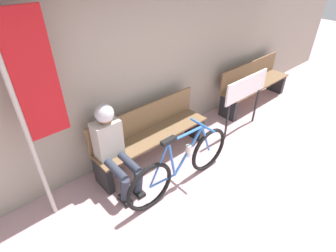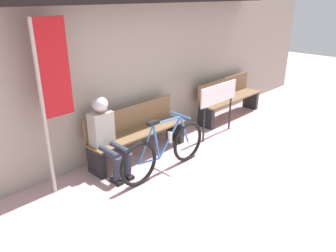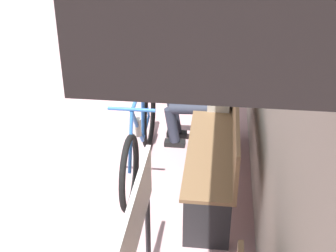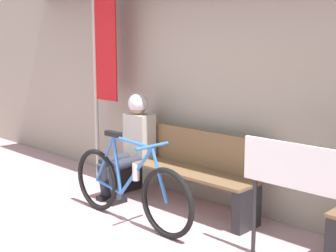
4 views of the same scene
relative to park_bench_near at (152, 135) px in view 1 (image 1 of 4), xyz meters
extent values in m
cube|color=#9E9384|center=(0.12, 0.39, 1.19)|extent=(12.00, 0.12, 3.20)
cube|color=brown|center=(0.00, -0.06, 0.03)|extent=(1.84, 0.42, 0.03)
cube|color=brown|center=(0.00, 0.14, 0.24)|extent=(1.84, 0.03, 0.40)
cube|color=#232326|center=(-0.87, -0.06, -0.20)|extent=(0.10, 0.36, 0.42)
cube|color=#232326|center=(0.87, -0.06, -0.20)|extent=(0.10, 0.36, 0.42)
torus|color=black|center=(-0.61, -0.73, -0.08)|extent=(0.67, 0.05, 0.67)
torus|color=black|center=(0.45, -0.73, -0.08)|extent=(0.67, 0.05, 0.67)
cylinder|color=blue|center=(-0.03, -0.73, 0.43)|extent=(0.57, 0.03, 0.07)
cylinder|color=blue|center=(0.03, -0.73, 0.14)|extent=(0.49, 0.03, 0.57)
cylinder|color=blue|center=(-0.26, -0.73, 0.15)|extent=(0.14, 0.03, 0.58)
cylinder|color=blue|center=(-0.41, -0.73, -0.11)|extent=(0.41, 0.03, 0.09)
cylinder|color=blue|center=(-0.46, -0.73, 0.18)|extent=(0.32, 0.02, 0.53)
cylinder|color=blue|center=(0.36, -0.73, 0.17)|extent=(0.22, 0.03, 0.50)
cube|color=black|center=(-0.31, -0.73, 0.47)|extent=(0.20, 0.07, 0.05)
cylinder|color=blue|center=(0.26, -0.73, 0.43)|extent=(0.03, 0.40, 0.03)
cylinder|color=beige|center=(0.03, -0.73, 0.14)|extent=(0.07, 0.07, 0.17)
cylinder|color=#2D3342|center=(-0.81, -0.29, 0.03)|extent=(0.11, 0.46, 0.13)
cylinder|color=#2D3342|center=(-0.81, -0.49, -0.17)|extent=(0.11, 0.17, 0.39)
cube|color=black|center=(-0.81, -0.46, -0.38)|extent=(0.10, 0.22, 0.06)
cylinder|color=#2D3342|center=(-0.61, -0.29, 0.03)|extent=(0.11, 0.46, 0.13)
cylinder|color=#2D3342|center=(-0.61, -0.49, -0.17)|extent=(0.11, 0.17, 0.39)
cube|color=black|center=(-0.61, -0.46, -0.38)|extent=(0.10, 0.22, 0.06)
cube|color=#B7B2A8|center=(-0.71, -0.02, 0.30)|extent=(0.34, 0.22, 0.51)
sphere|color=#9E7556|center=(-0.71, -0.04, 0.65)|extent=(0.20, 0.20, 0.20)
sphere|color=silver|center=(-0.71, -0.04, 0.68)|extent=(0.23, 0.23, 0.23)
cube|color=brown|center=(2.66, -0.06, 0.03)|extent=(1.83, 0.42, 0.03)
cube|color=brown|center=(2.66, 0.14, 0.24)|extent=(1.83, 0.03, 0.40)
cube|color=#232326|center=(1.79, -0.06, -0.20)|extent=(0.10, 0.36, 0.42)
cube|color=#232326|center=(3.52, -0.06, -0.20)|extent=(0.10, 0.36, 0.42)
cylinder|color=#B7B2A8|center=(-1.54, -0.01, 0.75)|extent=(0.05, 0.05, 2.32)
cube|color=red|center=(-1.32, -0.01, 1.29)|extent=(0.40, 0.02, 1.25)
cylinder|color=#232326|center=(1.22, -0.45, -0.08)|extent=(0.04, 0.04, 0.66)
cylinder|color=#232326|center=(2.06, -0.45, -0.08)|extent=(0.04, 0.04, 0.66)
cube|color=white|center=(1.64, -0.45, 0.43)|extent=(1.05, 0.03, 0.36)
camera|label=1|loc=(-1.89, -2.50, 2.27)|focal=28.00mm
camera|label=2|loc=(-3.24, -3.87, 2.16)|focal=35.00mm
camera|label=3|loc=(3.66, -0.02, 2.14)|focal=50.00mm
camera|label=4|loc=(3.33, -3.64, 1.37)|focal=50.00mm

